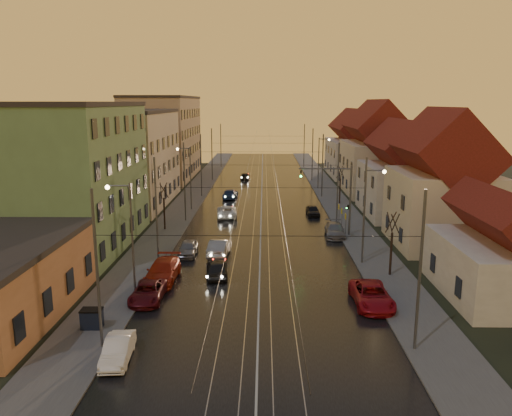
{
  "coord_description": "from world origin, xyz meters",
  "views": [
    {
      "loc": [
        0.31,
        -31.23,
        13.37
      ],
      "look_at": [
        -0.47,
        17.87,
        2.91
      ],
      "focal_mm": 35.0,
      "sensor_mm": 36.0,
      "label": 1
    }
  ],
  "objects_px": {
    "driving_car_0": "(217,268)",
    "parked_right_1": "(335,230)",
    "driving_car_1": "(220,247)",
    "street_lamp_2": "(188,172)",
    "parked_left_2": "(163,271)",
    "dumpster": "(92,319)",
    "parked_left_1": "(148,292)",
    "traffic_light_mast": "(341,192)",
    "street_lamp_3": "(321,158)",
    "street_lamp_0": "(127,227)",
    "driving_car_3": "(230,194)",
    "street_lamp_1": "(368,205)",
    "driving_car_4": "(245,176)",
    "parked_right_2": "(313,211)",
    "parked_left_0": "(118,350)",
    "parked_left_3": "(188,248)",
    "driving_car_2": "(227,211)",
    "parked_right_0": "(372,295)"
  },
  "relations": [
    {
      "from": "parked_left_0",
      "to": "parked_left_2",
      "type": "distance_m",
      "value": 12.02
    },
    {
      "from": "parked_left_0",
      "to": "parked_left_2",
      "type": "relative_size",
      "value": 0.7
    },
    {
      "from": "parked_left_0",
      "to": "dumpster",
      "type": "distance_m",
      "value": 4.38
    },
    {
      "from": "driving_car_3",
      "to": "dumpster",
      "type": "height_order",
      "value": "driving_car_3"
    },
    {
      "from": "street_lamp_2",
      "to": "traffic_light_mast",
      "type": "distance_m",
      "value": 20.89
    },
    {
      "from": "street_lamp_3",
      "to": "driving_car_3",
      "type": "relative_size",
      "value": 1.73
    },
    {
      "from": "street_lamp_3",
      "to": "driving_car_2",
      "type": "bearing_deg",
      "value": -123.81
    },
    {
      "from": "street_lamp_1",
      "to": "parked_left_2",
      "type": "distance_m",
      "value": 17.77
    },
    {
      "from": "dumpster",
      "to": "parked_left_1",
      "type": "bearing_deg",
      "value": 61.68
    },
    {
      "from": "driving_car_4",
      "to": "parked_left_3",
      "type": "bearing_deg",
      "value": 87.89
    },
    {
      "from": "driving_car_2",
      "to": "parked_right_1",
      "type": "relative_size",
      "value": 1.05
    },
    {
      "from": "street_lamp_2",
      "to": "parked_left_0",
      "type": "bearing_deg",
      "value": -87.3
    },
    {
      "from": "parked_right_1",
      "to": "parked_left_1",
      "type": "bearing_deg",
      "value": -128.26
    },
    {
      "from": "street_lamp_2",
      "to": "traffic_light_mast",
      "type": "bearing_deg",
      "value": -35.07
    },
    {
      "from": "driving_car_4",
      "to": "parked_right_1",
      "type": "height_order",
      "value": "parked_right_1"
    },
    {
      "from": "parked_left_0",
      "to": "parked_right_2",
      "type": "distance_m",
      "value": 37.12
    },
    {
      "from": "parked_left_0",
      "to": "parked_left_2",
      "type": "bearing_deg",
      "value": 85.51
    },
    {
      "from": "driving_car_4",
      "to": "dumpster",
      "type": "relative_size",
      "value": 3.1
    },
    {
      "from": "driving_car_0",
      "to": "driving_car_1",
      "type": "bearing_deg",
      "value": -92.95
    },
    {
      "from": "parked_left_0",
      "to": "street_lamp_2",
      "type": "bearing_deg",
      "value": 88.11
    },
    {
      "from": "street_lamp_1",
      "to": "driving_car_1",
      "type": "height_order",
      "value": "street_lamp_1"
    },
    {
      "from": "street_lamp_2",
      "to": "parked_left_2",
      "type": "xyz_separation_m",
      "value": [
        1.74,
        -25.26,
        -4.11
      ]
    },
    {
      "from": "street_lamp_2",
      "to": "parked_left_3",
      "type": "distance_m",
      "value": 19.49
    },
    {
      "from": "driving_car_2",
      "to": "parked_left_2",
      "type": "bearing_deg",
      "value": 75.72
    },
    {
      "from": "street_lamp_0",
      "to": "driving_car_4",
      "type": "height_order",
      "value": "street_lamp_0"
    },
    {
      "from": "parked_left_2",
      "to": "driving_car_0",
      "type": "bearing_deg",
      "value": 15.77
    },
    {
      "from": "street_lamp_2",
      "to": "driving_car_0",
      "type": "distance_m",
      "value": 25.25
    },
    {
      "from": "traffic_light_mast",
      "to": "dumpster",
      "type": "bearing_deg",
      "value": -129.49
    },
    {
      "from": "traffic_light_mast",
      "to": "street_lamp_3",
      "type": "bearing_deg",
      "value": 87.73
    },
    {
      "from": "parked_right_2",
      "to": "street_lamp_3",
      "type": "bearing_deg",
      "value": 78.46
    },
    {
      "from": "driving_car_3",
      "to": "driving_car_1",
      "type": "bearing_deg",
      "value": 94.25
    },
    {
      "from": "driving_car_3",
      "to": "parked_left_0",
      "type": "bearing_deg",
      "value": 88.79
    },
    {
      "from": "street_lamp_2",
      "to": "parked_right_2",
      "type": "bearing_deg",
      "value": -10.06
    },
    {
      "from": "driving_car_3",
      "to": "dumpster",
      "type": "bearing_deg",
      "value": 84.99
    },
    {
      "from": "driving_car_0",
      "to": "driving_car_4",
      "type": "distance_m",
      "value": 49.54
    },
    {
      "from": "driving_car_1",
      "to": "parked_left_1",
      "type": "relative_size",
      "value": 1.02
    },
    {
      "from": "driving_car_0",
      "to": "parked_right_0",
      "type": "relative_size",
      "value": 0.79
    },
    {
      "from": "traffic_light_mast",
      "to": "parked_left_0",
      "type": "xyz_separation_m",
      "value": [
        -15.34,
        -25.27,
        -3.98
      ]
    },
    {
      "from": "street_lamp_1",
      "to": "driving_car_3",
      "type": "distance_m",
      "value": 31.33
    },
    {
      "from": "parked_right_1",
      "to": "dumpster",
      "type": "distance_m",
      "value": 27.68
    },
    {
      "from": "street_lamp_3",
      "to": "parked_left_2",
      "type": "xyz_separation_m",
      "value": [
        -16.47,
        -41.26,
        -4.11
      ]
    },
    {
      "from": "driving_car_0",
      "to": "driving_car_1",
      "type": "xyz_separation_m",
      "value": [
        -0.27,
        5.49,
        0.05
      ]
    },
    {
      "from": "street_lamp_1",
      "to": "parked_left_1",
      "type": "height_order",
      "value": "street_lamp_1"
    },
    {
      "from": "parked_right_2",
      "to": "driving_car_2",
      "type": "bearing_deg",
      "value": -177.39
    },
    {
      "from": "driving_car_2",
      "to": "parked_left_3",
      "type": "xyz_separation_m",
      "value": [
        -2.34,
        -15.16,
        -0.03
      ]
    },
    {
      "from": "street_lamp_0",
      "to": "parked_right_0",
      "type": "height_order",
      "value": "street_lamp_0"
    },
    {
      "from": "driving_car_0",
      "to": "parked_right_1",
      "type": "bearing_deg",
      "value": -137.93
    },
    {
      "from": "parked_left_3",
      "to": "parked_right_1",
      "type": "relative_size",
      "value": 0.82
    },
    {
      "from": "street_lamp_0",
      "to": "parked_left_1",
      "type": "distance_m",
      "value": 4.68
    },
    {
      "from": "street_lamp_0",
      "to": "dumpster",
      "type": "xyz_separation_m",
      "value": [
        -0.8,
        -5.73,
        -4.19
      ]
    }
  ]
}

